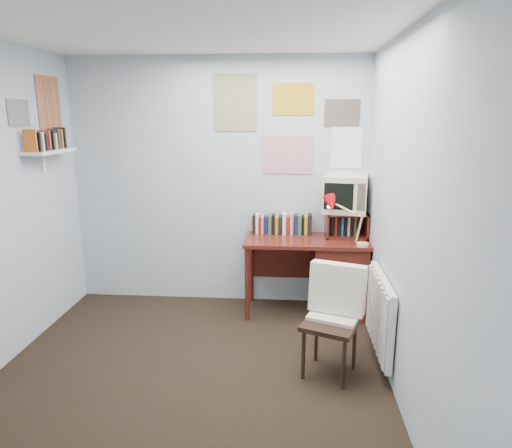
{
  "coord_description": "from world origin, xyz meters",
  "views": [
    {
      "loc": [
        0.74,
        -2.82,
        1.94
      ],
      "look_at": [
        0.45,
        0.9,
        1.04
      ],
      "focal_mm": 32.0,
      "sensor_mm": 36.0,
      "label": 1
    }
  ],
  "objects_px": {
    "crt_tv": "(345,192)",
    "radiator": "(381,313)",
    "desk": "(333,274)",
    "desk_chair": "(330,325)",
    "desk_lamp": "(364,225)",
    "tv_riser": "(346,224)",
    "wall_shelf": "(50,151)"
  },
  "relations": [
    {
      "from": "desk_lamp",
      "to": "desk",
      "type": "bearing_deg",
      "value": 154.71
    },
    {
      "from": "desk_lamp",
      "to": "radiator",
      "type": "bearing_deg",
      "value": -67.78
    },
    {
      "from": "desk_chair",
      "to": "tv_riser",
      "type": "height_order",
      "value": "tv_riser"
    },
    {
      "from": "desk",
      "to": "crt_tv",
      "type": "xyz_separation_m",
      "value": [
        0.1,
        0.13,
        0.8
      ]
    },
    {
      "from": "desk_lamp",
      "to": "wall_shelf",
      "type": "bearing_deg",
      "value": -158.88
    },
    {
      "from": "desk",
      "to": "tv_riser",
      "type": "height_order",
      "value": "tv_riser"
    },
    {
      "from": "tv_riser",
      "to": "wall_shelf",
      "type": "height_order",
      "value": "wall_shelf"
    },
    {
      "from": "wall_shelf",
      "to": "desk_chair",
      "type": "bearing_deg",
      "value": -17.1
    },
    {
      "from": "desk_lamp",
      "to": "radiator",
      "type": "distance_m",
      "value": 0.89
    },
    {
      "from": "crt_tv",
      "to": "radiator",
      "type": "bearing_deg",
      "value": -69.84
    },
    {
      "from": "desk_chair",
      "to": "tv_riser",
      "type": "xyz_separation_m",
      "value": [
        0.24,
        1.24,
        0.48
      ]
    },
    {
      "from": "tv_riser",
      "to": "radiator",
      "type": "bearing_deg",
      "value": -80.72
    },
    {
      "from": "radiator",
      "to": "crt_tv",
      "type": "bearing_deg",
      "value": 100.23
    },
    {
      "from": "desk_lamp",
      "to": "tv_riser",
      "type": "relative_size",
      "value": 1.0
    },
    {
      "from": "desk",
      "to": "wall_shelf",
      "type": "xyz_separation_m",
      "value": [
        -2.57,
        -0.38,
        1.21
      ]
    },
    {
      "from": "tv_riser",
      "to": "crt_tv",
      "type": "relative_size",
      "value": 0.97
    },
    {
      "from": "desk_chair",
      "to": "desk_lamp",
      "type": "bearing_deg",
      "value": 90.89
    },
    {
      "from": "desk_chair",
      "to": "tv_riser",
      "type": "bearing_deg",
      "value": 101.2
    },
    {
      "from": "desk",
      "to": "radiator",
      "type": "xyz_separation_m",
      "value": [
        0.29,
        -0.93,
        0.01
      ]
    },
    {
      "from": "desk",
      "to": "wall_shelf",
      "type": "height_order",
      "value": "wall_shelf"
    },
    {
      "from": "crt_tv",
      "to": "radiator",
      "type": "distance_m",
      "value": 1.33
    },
    {
      "from": "crt_tv",
      "to": "desk_chair",
      "type": "bearing_deg",
      "value": -89.74
    },
    {
      "from": "crt_tv",
      "to": "desk",
      "type": "bearing_deg",
      "value": -116.78
    },
    {
      "from": "desk",
      "to": "desk_chair",
      "type": "bearing_deg",
      "value": -95.95
    },
    {
      "from": "desk_chair",
      "to": "crt_tv",
      "type": "height_order",
      "value": "crt_tv"
    },
    {
      "from": "desk_chair",
      "to": "tv_riser",
      "type": "distance_m",
      "value": 1.35
    },
    {
      "from": "crt_tv",
      "to": "desk_lamp",
      "type": "bearing_deg",
      "value": -58.68
    },
    {
      "from": "desk_lamp",
      "to": "crt_tv",
      "type": "distance_m",
      "value": 0.45
    },
    {
      "from": "desk",
      "to": "desk_lamp",
      "type": "xyz_separation_m",
      "value": [
        0.23,
        -0.22,
        0.56
      ]
    },
    {
      "from": "tv_riser",
      "to": "wall_shelf",
      "type": "xyz_separation_m",
      "value": [
        -2.69,
        -0.49,
        0.74
      ]
    },
    {
      "from": "radiator",
      "to": "wall_shelf",
      "type": "relative_size",
      "value": 1.29
    },
    {
      "from": "desk_chair",
      "to": "radiator",
      "type": "bearing_deg",
      "value": 48.69
    }
  ]
}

